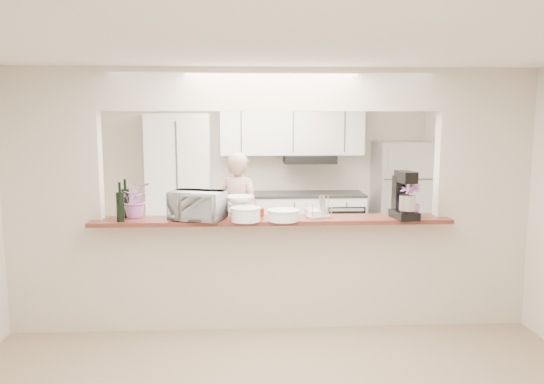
{
  "coord_description": "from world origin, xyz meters",
  "views": [
    {
      "loc": [
        -0.26,
        -5.01,
        2.03
      ],
      "look_at": [
        0.02,
        0.3,
        1.29
      ],
      "focal_mm": 35.0,
      "sensor_mm": 36.0,
      "label": 1
    }
  ],
  "objects": [
    {
      "name": "floor",
      "position": [
        0.0,
        0.0,
        0.0
      ],
      "size": [
        6.0,
        6.0,
        0.0
      ],
      "primitive_type": "plane",
      "color": "tan",
      "rests_on": "ground"
    },
    {
      "name": "tile_overlay",
      "position": [
        0.0,
        1.55,
        0.01
      ],
      "size": [
        5.0,
        2.9,
        0.01
      ],
      "primitive_type": "cube",
      "color": "beige",
      "rests_on": "floor"
    },
    {
      "name": "partition",
      "position": [
        0.0,
        0.0,
        1.48
      ],
      "size": [
        5.0,
        0.15,
        2.5
      ],
      "color": "beige",
      "rests_on": "floor"
    },
    {
      "name": "bar_counter",
      "position": [
        0.0,
        -0.0,
        0.58
      ],
      "size": [
        3.4,
        0.38,
        1.09
      ],
      "color": "beige",
      "rests_on": "floor"
    },
    {
      "name": "kitchen_cabinets",
      "position": [
        -0.19,
        2.72,
        0.97
      ],
      "size": [
        3.15,
        0.62,
        2.25
      ],
      "color": "white",
      "rests_on": "floor"
    },
    {
      "name": "refrigerator",
      "position": [
        2.05,
        2.65,
        0.85
      ],
      "size": [
        0.75,
        0.7,
        1.7
      ],
      "primitive_type": "cube",
      "color": "#BAB9BF",
      "rests_on": "floor"
    },
    {
      "name": "flower_left",
      "position": [
        -1.3,
        0.05,
        1.26
      ],
      "size": [
        0.37,
        0.35,
        0.35
      ],
      "primitive_type": "imported",
      "rotation": [
        0.0,
        0.0,
        0.28
      ],
      "color": "#E97BDF",
      "rests_on": "bar_counter"
    },
    {
      "name": "wine_bottle_a",
      "position": [
        -1.4,
        0.07,
        1.23
      ],
      "size": [
        0.07,
        0.07,
        0.37
      ],
      "color": "black",
      "rests_on": "bar_counter"
    },
    {
      "name": "wine_bottle_b",
      "position": [
        -1.4,
        -0.15,
        1.23
      ],
      "size": [
        0.07,
        0.07,
        0.36
      ],
      "color": "black",
      "rests_on": "bar_counter"
    },
    {
      "name": "toaster_oven",
      "position": [
        -0.7,
        -0.1,
        1.23
      ],
      "size": [
        0.56,
        0.46,
        0.27
      ],
      "primitive_type": "imported",
      "rotation": [
        0.0,
        0.0,
        -0.31
      ],
      "color": "#ACACB1",
      "rests_on": "bar_counter"
    },
    {
      "name": "serving_bowls",
      "position": [
        -0.3,
        0.05,
        1.19
      ],
      "size": [
        0.29,
        0.29,
        0.2
      ],
      "primitive_type": "imported",
      "rotation": [
        0.0,
        0.0,
        0.11
      ],
      "color": "silver",
      "rests_on": "bar_counter"
    },
    {
      "name": "plate_stack_a",
      "position": [
        -0.25,
        -0.19,
        1.15
      ],
      "size": [
        0.28,
        0.28,
        0.13
      ],
      "color": "white",
      "rests_on": "bar_counter"
    },
    {
      "name": "plate_stack_b",
      "position": [
        0.1,
        -0.19,
        1.14
      ],
      "size": [
        0.3,
        0.3,
        0.1
      ],
      "color": "white",
      "rests_on": "bar_counter"
    },
    {
      "name": "red_bowl",
      "position": [
        -0.15,
        0.08,
        1.13
      ],
      "size": [
        0.16,
        0.16,
        0.08
      ],
      "primitive_type": "cylinder",
      "color": "maroon",
      "rests_on": "bar_counter"
    },
    {
      "name": "tan_bowl",
      "position": [
        0.4,
        0.08,
        1.12
      ],
      "size": [
        0.15,
        0.15,
        0.07
      ],
      "primitive_type": "cylinder",
      "color": "#C2B488",
      "rests_on": "bar_counter"
    },
    {
      "name": "utensil_caddy",
      "position": [
        0.45,
        -0.05,
        1.18
      ],
      "size": [
        0.26,
        0.21,
        0.22
      ],
      "color": "silver",
      "rests_on": "bar_counter"
    },
    {
      "name": "stand_mixer",
      "position": [
        1.25,
        -0.13,
        1.29
      ],
      "size": [
        0.23,
        0.33,
        0.45
      ],
      "color": "black",
      "rests_on": "bar_counter"
    },
    {
      "name": "flower_right",
      "position": [
        1.3,
        -0.15,
        1.26
      ],
      "size": [
        0.25,
        0.25,
        0.34
      ],
      "primitive_type": "imported",
      "rotation": [
        0.0,
        0.0,
        -0.39
      ],
      "color": "#B46CC9",
      "rests_on": "bar_counter"
    },
    {
      "name": "person",
      "position": [
        -0.34,
        1.79,
        0.8
      ],
      "size": [
        0.68,
        0.57,
        1.6
      ],
      "primitive_type": "imported",
      "rotation": [
        0.0,
        0.0,
        2.76
      ],
      "color": "tan",
      "rests_on": "floor"
    }
  ]
}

